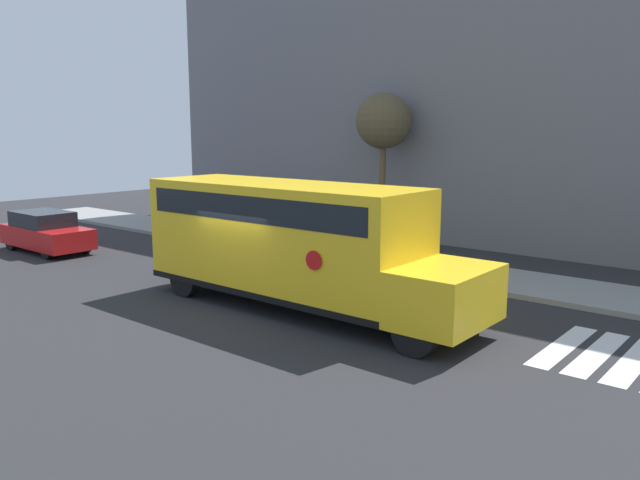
% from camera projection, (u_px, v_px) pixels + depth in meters
% --- Properties ---
extents(ground_plane, '(60.00, 60.00, 0.00)m').
position_uv_depth(ground_plane, '(254.00, 305.00, 16.45)').
color(ground_plane, '#28282B').
extents(sidewalk_strip, '(44.00, 3.00, 0.15)m').
position_uv_depth(sidewalk_strip, '(390.00, 263.00, 21.37)').
color(sidewalk_strip, gray).
rests_on(sidewalk_strip, ground).
extents(building_backdrop, '(32.00, 4.00, 13.64)m').
position_uv_depth(building_backdrop, '(482.00, 73.00, 25.14)').
color(building_backdrop, slate).
rests_on(building_backdrop, ground).
extents(school_bus, '(9.51, 2.57, 3.22)m').
position_uv_depth(school_bus, '(292.00, 238.00, 15.96)').
color(school_bus, yellow).
rests_on(school_bus, ground).
extents(parked_car, '(4.17, 1.70, 1.52)m').
position_uv_depth(parked_car, '(46.00, 232.00, 23.64)').
color(parked_car, red).
rests_on(parked_car, ground).
extents(tree_near_sidewalk, '(2.22, 2.22, 6.03)m').
position_uv_depth(tree_near_sidewalk, '(383.00, 123.00, 24.68)').
color(tree_near_sidewalk, brown).
rests_on(tree_near_sidewalk, ground).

